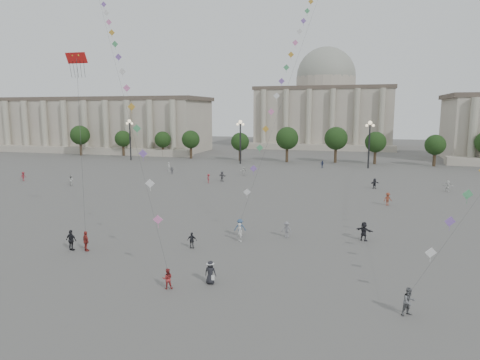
# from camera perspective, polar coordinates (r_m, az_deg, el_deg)

# --- Properties ---
(ground) EXTENTS (360.00, 360.00, 0.00)m
(ground) POSITION_cam_1_polar(r_m,az_deg,el_deg) (35.15, -7.60, -12.13)
(ground) COLOR #555250
(ground) RESTS_ON ground
(hall_west) EXTENTS (84.00, 26.22, 17.20)m
(hall_west) POSITION_cam_1_polar(r_m,az_deg,el_deg) (152.14, -19.79, 6.99)
(hall_west) COLOR #A89B8C
(hall_west) RESTS_ON ground
(hall_central) EXTENTS (48.30, 34.30, 35.50)m
(hall_central) POSITION_cam_1_polar(r_m,az_deg,el_deg) (159.77, 11.21, 9.51)
(hall_central) COLOR #A89B8C
(hall_central) RESTS_ON ground
(tree_row) EXTENTS (137.12, 5.12, 8.00)m
(tree_row) POSITION_cam_1_polar(r_m,az_deg,el_deg) (109.04, 8.84, 5.18)
(tree_row) COLOR #322419
(tree_row) RESTS_ON ground
(lamp_post_far_west) EXTENTS (2.00, 0.90, 10.65)m
(lamp_post_far_west) POSITION_cam_1_polar(r_m,az_deg,el_deg) (115.83, -14.47, 6.20)
(lamp_post_far_west) COLOR #262628
(lamp_post_far_west) RESTS_ON ground
(lamp_post_mid_west) EXTENTS (2.00, 0.90, 10.65)m
(lamp_post_mid_west) POSITION_cam_1_polar(r_m,az_deg,el_deg) (104.03, 0.05, 6.18)
(lamp_post_mid_west) COLOR #262628
(lamp_post_mid_west) RESTS_ON ground
(lamp_post_mid_east) EXTENTS (2.00, 0.90, 10.65)m
(lamp_post_mid_east) POSITION_cam_1_polar(r_m,az_deg,el_deg) (100.15, 16.89, 5.68)
(lamp_post_mid_east) COLOR #262628
(lamp_post_mid_east) RESTS_ON ground
(person_crowd_0) EXTENTS (1.03, 0.87, 1.65)m
(person_crowd_0) POSITION_cam_1_polar(r_m,az_deg,el_deg) (99.06, 10.91, 2.08)
(person_crowd_0) COLOR navy
(person_crowd_0) RESTS_ON ground
(person_crowd_1) EXTENTS (1.13, 1.04, 1.86)m
(person_crowd_1) POSITION_cam_1_polar(r_m,az_deg,el_deg) (79.41, -21.58, -0.04)
(person_crowd_1) COLOR beige
(person_crowd_1) RESTS_ON ground
(person_crowd_2) EXTENTS (0.88, 1.22, 1.70)m
(person_crowd_2) POSITION_cam_1_polar(r_m,az_deg,el_deg) (88.40, -26.92, 0.43)
(person_crowd_2) COLOR maroon
(person_crowd_2) RESTS_ON ground
(person_crowd_3) EXTENTS (1.83, 1.26, 1.90)m
(person_crowd_3) POSITION_cam_1_polar(r_m,az_deg,el_deg) (44.39, 16.19, -6.59)
(person_crowd_3) COLOR black
(person_crowd_3) RESTS_ON ground
(person_crowd_4) EXTENTS (1.43, 1.59, 1.76)m
(person_crowd_4) POSITION_cam_1_polar(r_m,az_deg,el_deg) (85.79, 0.51, 1.21)
(person_crowd_4) COLOR silver
(person_crowd_4) RESTS_ON ground
(person_crowd_6) EXTENTS (1.16, 0.77, 1.67)m
(person_crowd_6) POSITION_cam_1_polar(r_m,az_deg,el_deg) (43.96, 6.24, -6.58)
(person_crowd_6) COLOR slate
(person_crowd_6) RESTS_ON ground
(person_crowd_7) EXTENTS (1.73, 1.38, 1.84)m
(person_crowd_7) POSITION_cam_1_polar(r_m,az_deg,el_deg) (75.86, 25.94, -0.73)
(person_crowd_7) COLOR white
(person_crowd_7) RESTS_ON ground
(person_crowd_8) EXTENTS (1.32, 1.09, 1.78)m
(person_crowd_8) POSITION_cam_1_polar(r_m,az_deg,el_deg) (61.71, 19.10, -2.41)
(person_crowd_8) COLOR brown
(person_crowd_8) RESTS_ON ground
(person_crowd_9) EXTENTS (1.61, 1.35, 1.73)m
(person_crowd_9) POSITION_cam_1_polar(r_m,az_deg,el_deg) (74.45, 17.51, -0.44)
(person_crowd_9) COLOR black
(person_crowd_9) RESTS_ON ground
(person_crowd_10) EXTENTS (0.57, 0.76, 1.88)m
(person_crowd_10) POSITION_cam_1_polar(r_m,az_deg,el_deg) (93.17, -9.44, 1.76)
(person_crowd_10) COLOR beige
(person_crowd_10) RESTS_ON ground
(person_crowd_12) EXTENTS (1.81, 1.20, 1.87)m
(person_crowd_12) POSITION_cam_1_polar(r_m,az_deg,el_deg) (78.48, -2.39, 0.50)
(person_crowd_12) COLOR slate
(person_crowd_12) RESTS_ON ground
(person_crowd_13) EXTENTS (0.79, 0.79, 1.85)m
(person_crowd_13) POSITION_cam_1_polar(r_m,az_deg,el_deg) (42.52, -0.01, -6.94)
(person_crowd_13) COLOR silver
(person_crowd_13) RESTS_ON ground
(person_crowd_16) EXTENTS (0.92, 0.44, 1.53)m
(person_crowd_16) POSITION_cam_1_polar(r_m,az_deg,el_deg) (88.88, -9.08, 1.30)
(person_crowd_16) COLOR slate
(person_crowd_16) RESTS_ON ground
(person_crowd_17) EXTENTS (1.03, 1.21, 1.62)m
(person_crowd_17) POSITION_cam_1_polar(r_m,az_deg,el_deg) (76.85, -4.22, 0.21)
(person_crowd_17) COLOR maroon
(person_crowd_17) RESTS_ON ground
(tourist_0) EXTENTS (1.17, 0.99, 1.88)m
(tourist_0) POSITION_cam_1_polar(r_m,az_deg,el_deg) (42.02, -19.85, -7.68)
(tourist_0) COLOR maroon
(tourist_0) RESTS_ON ground
(tourist_1) EXTENTS (1.19, 0.60, 1.95)m
(tourist_1) POSITION_cam_1_polar(r_m,az_deg,el_deg) (42.67, -21.58, -7.48)
(tourist_1) COLOR black
(tourist_1) RESTS_ON ground
(tourist_4) EXTENTS (0.94, 0.47, 1.54)m
(tourist_4) POSITION_cam_1_polar(r_m,az_deg,el_deg) (40.60, -6.42, -8.01)
(tourist_4) COLOR #222328
(tourist_4) RESTS_ON ground
(kite_flyer_0) EXTENTS (0.91, 0.83, 1.53)m
(kite_flyer_0) POSITION_cam_1_polar(r_m,az_deg,el_deg) (32.11, -9.65, -12.83)
(kite_flyer_0) COLOR maroon
(kite_flyer_0) RESTS_ON ground
(kite_flyer_1) EXTENTS (1.32, 0.97, 1.83)m
(kite_flyer_1) POSITION_cam_1_polar(r_m,az_deg,el_deg) (44.05, 0.00, -6.38)
(kite_flyer_1) COLOR #334F74
(kite_flyer_1) RESTS_ON ground
(kite_flyer_2) EXTENTS (1.12, 1.06, 1.82)m
(kite_flyer_2) POSITION_cam_1_polar(r_m,az_deg,el_deg) (29.79, 21.61, -14.85)
(kite_flyer_2) COLOR slate
(kite_flyer_2) RESTS_ON ground
(hat_person) EXTENTS (0.87, 0.60, 1.76)m
(hat_person) POSITION_cam_1_polar(r_m,az_deg,el_deg) (32.51, -3.97, -12.14)
(hat_person) COLOR black
(hat_person) RESTS_ON ground
(dragon_kite) EXTENTS (2.93, 2.87, 17.50)m
(dragon_kite) POSITION_cam_1_polar(r_m,az_deg,el_deg) (46.78, -20.90, 13.96)
(dragon_kite) COLOR red
(dragon_kite) RESTS_ON ground
(kite_train_west) EXTENTS (39.75, 50.04, 78.66)m
(kite_train_west) POSITION_cam_1_polar(r_m,az_deg,el_deg) (65.01, -17.37, 19.82)
(kite_train_west) COLOR #3F3F3F
(kite_train_west) RESTS_ON ground
(kite_train_mid) EXTENTS (8.02, 46.68, 68.61)m
(kite_train_mid) POSITION_cam_1_polar(r_m,az_deg,el_deg) (67.96, 9.62, 22.24)
(kite_train_mid) COLOR #3F3F3F
(kite_train_mid) RESTS_ON ground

